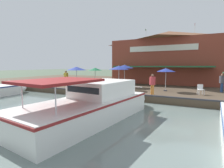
{
  "coord_description": "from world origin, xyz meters",
  "views": [
    {
      "loc": [
        13.35,
        5.77,
        2.99
      ],
      "look_at": [
        -1.0,
        -1.67,
        1.3
      ],
      "focal_mm": 28.0,
      "sensor_mm": 36.0,
      "label": 1
    }
  ],
  "objects_px": {
    "patio_umbrella_far_corner": "(95,69)",
    "cafe_chair_back_row_seat": "(51,81)",
    "patio_umbrella_back_row": "(124,67)",
    "cafe_chair_beside_entrance": "(58,81)",
    "person_near_entrance": "(222,80)",
    "patio_umbrella_near_quay_edge": "(76,68)",
    "person_at_quay_edge": "(66,76)",
    "cafe_chair_mid_patio": "(127,83)",
    "cafe_chair_far_corner_seat": "(201,89)",
    "patio_umbrella_mid_patio_right": "(119,68)",
    "tree_upstream_bank": "(168,56)",
    "waterfront_restaurant": "(168,56)",
    "mooring_post": "(88,86)",
    "patio_umbrella_mid_patio_left": "(166,70)",
    "person_mid_patio": "(152,82)",
    "motorboat_far_downstream": "(98,103)"
  },
  "relations": [
    {
      "from": "cafe_chair_mid_patio",
      "to": "mooring_post",
      "type": "xyz_separation_m",
      "value": [
        3.78,
        -2.46,
        -0.02
      ]
    },
    {
      "from": "patio_umbrella_mid_patio_right",
      "to": "cafe_chair_beside_entrance",
      "type": "height_order",
      "value": "patio_umbrella_mid_patio_right"
    },
    {
      "from": "cafe_chair_back_row_seat",
      "to": "cafe_chair_far_corner_seat",
      "type": "bearing_deg",
      "value": 91.76
    },
    {
      "from": "patio_umbrella_far_corner",
      "to": "person_near_entrance",
      "type": "height_order",
      "value": "patio_umbrella_far_corner"
    },
    {
      "from": "patio_umbrella_near_quay_edge",
      "to": "person_at_quay_edge",
      "type": "distance_m",
      "value": 1.68
    },
    {
      "from": "patio_umbrella_far_corner",
      "to": "cafe_chair_mid_patio",
      "type": "bearing_deg",
      "value": 74.57
    },
    {
      "from": "patio_umbrella_mid_patio_right",
      "to": "cafe_chair_back_row_seat",
      "type": "bearing_deg",
      "value": -87.66
    },
    {
      "from": "patio_umbrella_mid_patio_right",
      "to": "cafe_chair_back_row_seat",
      "type": "distance_m",
      "value": 9.24
    },
    {
      "from": "cafe_chair_beside_entrance",
      "to": "waterfront_restaurant",
      "type": "bearing_deg",
      "value": 131.78
    },
    {
      "from": "patio_umbrella_far_corner",
      "to": "patio_umbrella_mid_patio_right",
      "type": "bearing_deg",
      "value": 58.81
    },
    {
      "from": "patio_umbrella_mid_patio_left",
      "to": "person_mid_patio",
      "type": "height_order",
      "value": "patio_umbrella_mid_patio_left"
    },
    {
      "from": "cafe_chair_mid_patio",
      "to": "cafe_chair_far_corner_seat",
      "type": "distance_m",
      "value": 7.32
    },
    {
      "from": "person_at_quay_edge",
      "to": "motorboat_far_downstream",
      "type": "bearing_deg",
      "value": 51.27
    },
    {
      "from": "patio_umbrella_far_corner",
      "to": "cafe_chair_mid_patio",
      "type": "height_order",
      "value": "patio_umbrella_far_corner"
    },
    {
      "from": "waterfront_restaurant",
      "to": "person_near_entrance",
      "type": "relative_size",
      "value": 8.54
    },
    {
      "from": "patio_umbrella_near_quay_edge",
      "to": "patio_umbrella_back_row",
      "type": "relative_size",
      "value": 0.92
    },
    {
      "from": "person_at_quay_edge",
      "to": "person_near_entrance",
      "type": "height_order",
      "value": "person_at_quay_edge"
    },
    {
      "from": "patio_umbrella_far_corner",
      "to": "motorboat_far_downstream",
      "type": "xyz_separation_m",
      "value": [
        10.41,
        6.95,
        -1.69
      ]
    },
    {
      "from": "patio_umbrella_mid_patio_right",
      "to": "person_at_quay_edge",
      "type": "distance_m",
      "value": 6.61
    },
    {
      "from": "person_mid_patio",
      "to": "person_near_entrance",
      "type": "distance_m",
      "value": 6.8
    },
    {
      "from": "waterfront_restaurant",
      "to": "patio_umbrella_back_row",
      "type": "xyz_separation_m",
      "value": [
        8.95,
        -3.21,
        -1.48
      ]
    },
    {
      "from": "waterfront_restaurant",
      "to": "cafe_chair_back_row_seat",
      "type": "distance_m",
      "value": 16.99
    },
    {
      "from": "patio_umbrella_far_corner",
      "to": "person_mid_patio",
      "type": "xyz_separation_m",
      "value": [
        4.51,
        8.55,
        -0.89
      ]
    },
    {
      "from": "patio_umbrella_mid_patio_left",
      "to": "motorboat_far_downstream",
      "type": "distance_m",
      "value": 9.04
    },
    {
      "from": "cafe_chair_mid_patio",
      "to": "person_near_entrance",
      "type": "xyz_separation_m",
      "value": [
        -1.14,
        8.9,
        0.59
      ]
    },
    {
      "from": "patio_umbrella_mid_patio_right",
      "to": "mooring_post",
      "type": "distance_m",
      "value": 3.64
    },
    {
      "from": "waterfront_restaurant",
      "to": "cafe_chair_mid_patio",
      "type": "relative_size",
      "value": 17.1
    },
    {
      "from": "patio_umbrella_near_quay_edge",
      "to": "person_mid_patio",
      "type": "distance_m",
      "value": 9.14
    },
    {
      "from": "patio_umbrella_far_corner",
      "to": "mooring_post",
      "type": "distance_m",
      "value": 5.89
    },
    {
      "from": "patio_umbrella_mid_patio_right",
      "to": "person_near_entrance",
      "type": "bearing_deg",
      "value": 105.97
    },
    {
      "from": "patio_umbrella_mid_patio_left",
      "to": "cafe_chair_back_row_seat",
      "type": "distance_m",
      "value": 13.67
    },
    {
      "from": "patio_umbrella_far_corner",
      "to": "cafe_chair_back_row_seat",
      "type": "xyz_separation_m",
      "value": [
        3.2,
        -4.4,
        -1.48
      ]
    },
    {
      "from": "cafe_chair_back_row_seat",
      "to": "patio_umbrella_mid_patio_left",
      "type": "bearing_deg",
      "value": 95.94
    },
    {
      "from": "person_near_entrance",
      "to": "cafe_chair_far_corner_seat",
      "type": "bearing_deg",
      "value": -34.42
    },
    {
      "from": "patio_umbrella_back_row",
      "to": "cafe_chair_beside_entrance",
      "type": "relative_size",
      "value": 2.99
    },
    {
      "from": "patio_umbrella_mid_patio_left",
      "to": "cafe_chair_mid_patio",
      "type": "xyz_separation_m",
      "value": [
        -0.44,
        -4.19,
        -1.51
      ]
    },
    {
      "from": "patio_umbrella_near_quay_edge",
      "to": "tree_upstream_bank",
      "type": "distance_m",
      "value": 18.29
    },
    {
      "from": "waterfront_restaurant",
      "to": "tree_upstream_bank",
      "type": "relative_size",
      "value": 2.28
    },
    {
      "from": "cafe_chair_far_corner_seat",
      "to": "cafe_chair_beside_entrance",
      "type": "relative_size",
      "value": 1.0
    },
    {
      "from": "waterfront_restaurant",
      "to": "patio_umbrella_mid_patio_right",
      "type": "bearing_deg",
      "value": -14.0
    },
    {
      "from": "patio_umbrella_mid_patio_right",
      "to": "cafe_chair_mid_patio",
      "type": "distance_m",
      "value": 2.28
    },
    {
      "from": "person_near_entrance",
      "to": "patio_umbrella_back_row",
      "type": "bearing_deg",
      "value": -88.36
    },
    {
      "from": "patio_umbrella_mid_patio_right",
      "to": "cafe_chair_far_corner_seat",
      "type": "distance_m",
      "value": 7.64
    },
    {
      "from": "cafe_chair_far_corner_seat",
      "to": "person_mid_patio",
      "type": "height_order",
      "value": "person_mid_patio"
    },
    {
      "from": "motorboat_far_downstream",
      "to": "waterfront_restaurant",
      "type": "bearing_deg",
      "value": 178.34
    },
    {
      "from": "tree_upstream_bank",
      "to": "patio_umbrella_mid_patio_right",
      "type": "bearing_deg",
      "value": -6.95
    },
    {
      "from": "cafe_chair_far_corner_seat",
      "to": "cafe_chair_beside_entrance",
      "type": "height_order",
      "value": "same"
    },
    {
      "from": "patio_umbrella_near_quay_edge",
      "to": "person_at_quay_edge",
      "type": "height_order",
      "value": "patio_umbrella_near_quay_edge"
    },
    {
      "from": "cafe_chair_mid_patio",
      "to": "cafe_chair_far_corner_seat",
      "type": "height_order",
      "value": "same"
    },
    {
      "from": "motorboat_far_downstream",
      "to": "patio_umbrella_mid_patio_left",
      "type": "bearing_deg",
      "value": 165.88
    }
  ]
}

